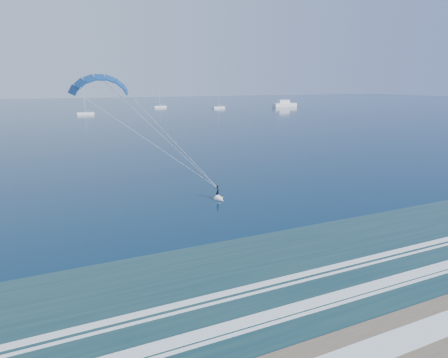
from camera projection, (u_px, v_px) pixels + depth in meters
ground at (338, 358)px, 23.51m from camera, size 900.00×900.00×0.00m
kitesurfer_rig at (165, 138)px, 49.15m from camera, size 20.68×5.36×17.79m
motor_yacht at (284, 104)px, 269.86m from camera, size 16.95×4.52×6.75m
sailboat_2 at (85, 113)px, 203.54m from camera, size 8.15×2.40×11.39m
sailboat_3 at (160, 107)px, 261.19m from camera, size 7.91×2.40×10.87m
sailboat_4 at (219, 107)px, 253.54m from camera, size 7.64×2.40×10.58m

